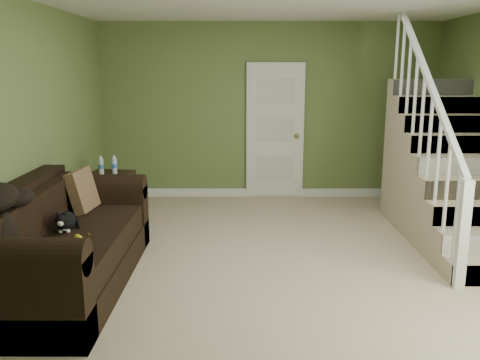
{
  "coord_description": "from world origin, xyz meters",
  "views": [
    {
      "loc": [
        -0.4,
        -4.89,
        1.94
      ],
      "look_at": [
        -0.42,
        0.31,
        0.79
      ],
      "focal_mm": 38.0,
      "sensor_mm": 36.0,
      "label": 1
    }
  ],
  "objects_px": {
    "side_table": "(111,197)",
    "banana": "(79,239)",
    "cat": "(65,221)",
    "sofa": "(62,247)"
  },
  "relations": [
    {
      "from": "side_table",
      "to": "banana",
      "type": "distance_m",
      "value": 2.32
    },
    {
      "from": "cat",
      "to": "banana",
      "type": "distance_m",
      "value": 0.4
    },
    {
      "from": "side_table",
      "to": "banana",
      "type": "height_order",
      "value": "side_table"
    },
    {
      "from": "sofa",
      "to": "cat",
      "type": "bearing_deg",
      "value": 38.11
    },
    {
      "from": "sofa",
      "to": "side_table",
      "type": "xyz_separation_m",
      "value": [
        -0.07,
        2.0,
        -0.04
      ]
    },
    {
      "from": "sofa",
      "to": "banana",
      "type": "bearing_deg",
      "value": -48.59
    },
    {
      "from": "cat",
      "to": "side_table",
      "type": "bearing_deg",
      "value": 87.23
    },
    {
      "from": "sofa",
      "to": "banana",
      "type": "distance_m",
      "value": 0.43
    },
    {
      "from": "side_table",
      "to": "banana",
      "type": "bearing_deg",
      "value": -81.92
    },
    {
      "from": "sofa",
      "to": "banana",
      "type": "relative_size",
      "value": 11.11
    }
  ]
}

